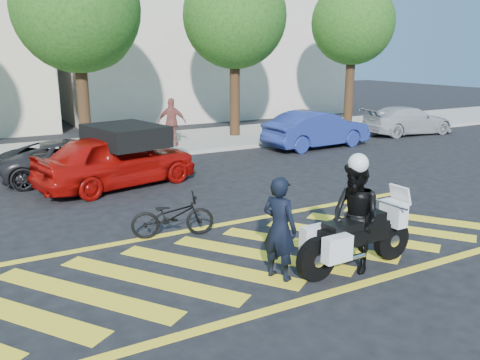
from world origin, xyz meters
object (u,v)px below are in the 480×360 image
bicycle (173,216)px  parked_far_right (408,120)px  parked_mid_right (138,154)px  red_convertible (117,160)px  officer_moto (355,218)px  officer_bike (280,228)px  parked_right (317,129)px  parked_mid_left (76,160)px  police_motorcycle (355,237)px

bicycle → parked_far_right: parked_far_right is taller
parked_mid_right → red_convertible: bearing=141.3°
parked_mid_right → parked_far_right: 13.44m
officer_moto → parked_far_right: 16.25m
bicycle → officer_moto: officer_moto is taller
officer_bike → parked_right: 12.39m
officer_bike → parked_mid_left: officer_bike is taller
officer_moto → parked_mid_left: bearing=-164.5°
officer_moto → parked_mid_left: size_ratio=0.45×
red_convertible → parked_far_right: bearing=-92.1°
parked_mid_right → parked_far_right: size_ratio=0.77×
bicycle → red_convertible: bearing=12.6°
bicycle → parked_mid_right: (1.23, 6.06, 0.13)m
bicycle → red_convertible: red_convertible is taller
officer_moto → parked_far_right: officer_moto is taller
police_motorcycle → parked_right: parked_right is taller
red_convertible → parked_right: size_ratio=1.02×
parked_mid_left → officer_moto: bearing=-156.7°
parked_mid_left → police_motorcycle: bearing=-156.6°
parked_mid_left → parked_far_right: size_ratio=0.97×
officer_bike → red_convertible: size_ratio=0.39×
parked_mid_left → parked_far_right: 15.36m
parked_mid_left → parked_mid_right: size_ratio=1.26×
red_convertible → officer_bike: bearing=172.3°
bicycle → police_motorcycle: size_ratio=0.68×
red_convertible → parked_mid_right: size_ratio=1.34×
parked_mid_left → parked_mid_right: (1.93, 0.00, -0.01)m
parked_mid_right → parked_right: size_ratio=0.76×
parked_mid_right → police_motorcycle: bearing=-177.0°
parked_mid_left → parked_far_right: bearing=-79.2°
officer_bike → parked_right: (8.04, 9.43, -0.15)m
police_motorcycle → parked_right: (6.69, 9.78, 0.13)m
police_motorcycle → parked_right: bearing=53.9°
officer_bike → parked_far_right: bearing=-76.6°
parked_mid_right → parked_mid_left: bearing=87.2°
officer_moto → parked_mid_left: 9.60m
parked_right → parked_far_right: (5.76, 0.64, -0.09)m
red_convertible → parked_right: 8.96m
police_motorcycle → bicycle: bearing=123.1°
officer_moto → red_convertible: (-2.01, 7.66, -0.19)m
red_convertible → parked_far_right: size_ratio=1.04×
parked_mid_right → parked_far_right: bearing=-87.4°
police_motorcycle → officer_bike: bearing=163.6°
parked_mid_left → bicycle: bearing=-167.4°
officer_moto → parked_mid_right: size_ratio=0.57×
bicycle → parked_far_right: size_ratio=0.39×
red_convertible → parked_mid_left: (-0.84, 1.50, -0.18)m
parked_far_right → parked_mid_left: bearing=100.7°
officer_bike → parked_right: size_ratio=0.40×
parked_right → parked_mid_left: bearing=90.2°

